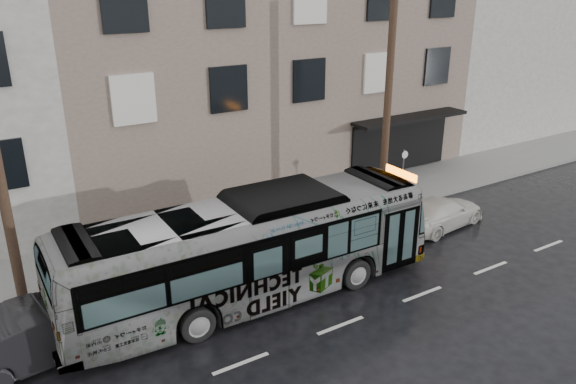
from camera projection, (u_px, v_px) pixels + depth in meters
name	position (u px, v px, depth m)	size (l,w,h in m)	color
ground	(294.00, 287.00, 17.98)	(120.00, 120.00, 0.00)	black
sidewalk	(226.00, 230.00, 21.83)	(90.00, 3.60, 0.15)	gray
building_taupe	(243.00, 57.00, 28.55)	(20.00, 12.00, 11.00)	gray
building_filler	(493.00, 30.00, 37.77)	(18.00, 12.00, 12.00)	beige
utility_pole_front	(388.00, 103.00, 22.15)	(0.30, 0.30, 9.00)	#4C3526
sign_post	(402.00, 177.00, 23.87)	(0.06, 0.06, 2.40)	slate
bus	(250.00, 250.00, 16.83)	(2.75, 11.76, 3.28)	#B2B2B2
white_sedan	(440.00, 213.00, 22.16)	(1.69, 4.15, 1.21)	silver
dark_sedan	(47.00, 331.00, 14.43)	(1.65, 4.73, 1.56)	black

